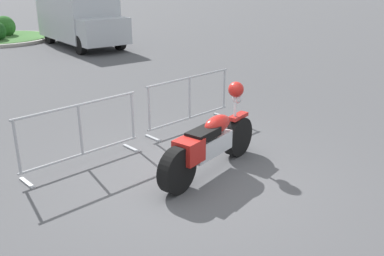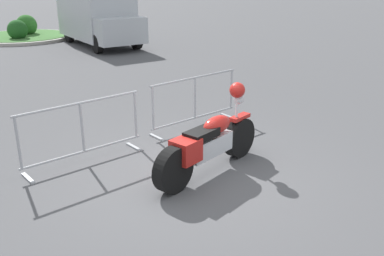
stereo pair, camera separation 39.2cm
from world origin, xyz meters
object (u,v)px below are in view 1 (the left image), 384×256
object	(u,v)px
motorcycle	(210,142)
crowd_barrier_far	(190,101)
delivery_van	(79,16)
crowd_barrier_near	(81,134)

from	to	relation	value
motorcycle	crowd_barrier_far	size ratio (longest dim) A/B	1.09
delivery_van	crowd_barrier_near	bearing A→B (deg)	-23.59
crowd_barrier_near	delivery_van	xyz separation A→B (m)	(6.59, 10.33, 0.69)
crowd_barrier_near	delivery_van	world-z (taller)	delivery_van
motorcycle	delivery_van	world-z (taller)	delivery_van
motorcycle	crowd_barrier_far	world-z (taller)	motorcycle
motorcycle	delivery_van	bearing A→B (deg)	59.26
crowd_barrier_near	crowd_barrier_far	size ratio (longest dim) A/B	1.00
crowd_barrier_near	crowd_barrier_far	xyz separation A→B (m)	(2.56, 0.00, 0.00)
motorcycle	crowd_barrier_near	size ratio (longest dim) A/B	1.09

